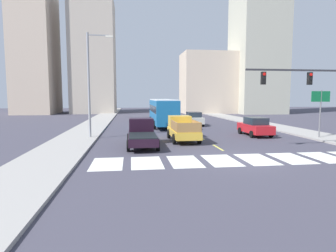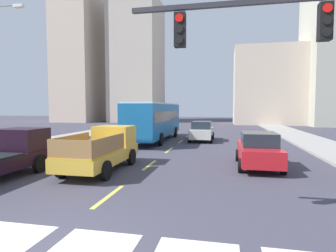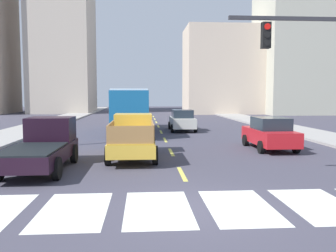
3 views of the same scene
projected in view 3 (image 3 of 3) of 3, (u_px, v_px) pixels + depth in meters
ground_plane at (199, 208)px, 9.30m from camera, size 160.00×160.00×0.00m
sidewalk_right at (301, 131)px, 27.95m from camera, size 3.62×110.00×0.15m
sidewalk_left at (15, 133)px, 26.41m from camera, size 3.62×110.00×0.15m
crosswalk_stripe_2 at (74, 210)px, 9.07m from camera, size 1.70×3.09×0.01m
crosswalk_stripe_3 at (158, 208)px, 9.23m from camera, size 1.70×3.09×0.01m
crosswalk_stripe_4 at (239, 207)px, 9.38m from camera, size 1.70×3.09×0.01m
crosswalk_stripe_5 at (318, 205)px, 9.53m from camera, size 1.70×3.09×0.01m
lane_dash_0 at (182, 174)px, 13.28m from camera, size 0.16×2.40×0.01m
lane_dash_1 at (171, 152)px, 18.24m from camera, size 0.16×2.40×0.01m
lane_dash_2 at (165, 140)px, 23.21m from camera, size 0.16×2.40×0.01m
lane_dash_3 at (161, 132)px, 28.18m from camera, size 0.16×2.40×0.01m
lane_dash_4 at (158, 126)px, 33.15m from camera, size 0.16×2.40×0.01m
lane_dash_5 at (156, 122)px, 38.12m from camera, size 0.16×2.40×0.01m
lane_dash_6 at (155, 119)px, 43.09m from camera, size 0.16×2.40×0.01m
lane_dash_7 at (153, 116)px, 48.05m from camera, size 0.16×2.40×0.01m
pickup_stakebed at (133, 137)px, 16.86m from camera, size 2.18×5.20×1.96m
pickup_dark at (44, 145)px, 14.22m from camera, size 2.18×5.20×1.96m
city_bus at (132, 107)px, 27.81m from camera, size 2.72×10.80×3.32m
sedan_near_left at (270, 133)px, 19.16m from camera, size 2.02×4.40×1.72m
sedan_near_right at (182, 120)px, 28.98m from camera, size 2.02×4.40×1.72m
block_mid_left at (223, 71)px, 55.95m from camera, size 11.88×8.58×13.21m
block_low_left at (63, 35)px, 57.91m from camera, size 9.31×10.96×24.92m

